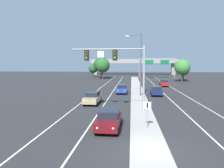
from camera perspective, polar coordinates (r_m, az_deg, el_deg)
ground_plane at (r=13.92m, az=9.95°, el=-17.24°), size 260.00×260.00×0.00m
median_island at (r=31.28m, az=7.25°, el=-4.34°), size 2.40×110.00×0.15m
lane_stripe_oncoming_center at (r=38.35m, az=-0.16°, el=-2.60°), size 0.14×100.00×0.01m
lane_stripe_receding_center at (r=38.63m, az=13.88°, el=-2.70°), size 0.14×100.00×0.01m
edge_stripe_left at (r=38.80m, az=-5.02°, el=-2.53°), size 0.14×100.00×0.01m
edge_stripe_right at (r=39.26m, az=18.65°, el=-2.70°), size 0.14×100.00×0.01m
overhead_signal_mast at (r=23.66m, az=2.19°, el=5.45°), size 8.08×0.44×7.20m
median_sign_post at (r=17.62m, az=9.39°, el=-6.98°), size 0.60×0.10×2.20m
street_lamp_median at (r=34.98m, az=7.33°, el=6.10°), size 2.58×0.28×10.00m
car_oncoming_darkred at (r=17.80m, az=-0.82°, el=-9.31°), size 1.90×4.50×1.58m
car_oncoming_tan at (r=28.72m, az=-5.19°, el=-3.68°), size 1.90×4.50×1.58m
car_oncoming_blue at (r=38.83m, az=2.64°, el=-1.29°), size 1.87×4.49×1.58m
car_receding_navy at (r=37.01m, az=11.70°, el=-1.73°), size 1.91×4.50×1.58m
car_receding_red at (r=52.22m, az=13.72°, el=0.28°), size 1.90×4.50×1.58m
highway_sign_gantry at (r=81.35m, az=11.88°, el=5.87°), size 13.28×0.42×7.50m
overpass_bridge at (r=106.75m, az=5.86°, el=5.61°), size 42.40×6.40×7.65m
tree_far_left_c at (r=80.52m, az=-2.92°, el=5.27°), size 5.45×5.45×7.89m
tree_far_right_a at (r=66.83m, az=18.25°, el=4.30°), size 4.63×4.63×6.70m
tree_far_right_b at (r=72.93m, az=18.58°, el=3.59°), size 3.60×3.60×5.21m
tree_far_left_a at (r=75.44m, az=-2.51°, el=5.00°), size 5.09×5.09×7.36m
tree_far_left_b at (r=85.59m, az=-5.06°, el=4.11°), size 3.65×3.65×5.28m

